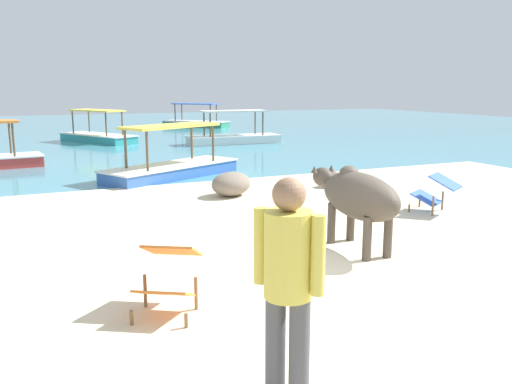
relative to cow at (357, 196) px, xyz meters
name	(u,v)px	position (x,y,z in m)	size (l,w,h in m)	color
sand_beach	(344,289)	(-0.94, -1.15, -0.76)	(18.00, 14.00, 0.04)	beige
water_surface	(88,134)	(-0.94, 20.85, -0.78)	(60.00, 36.00, 0.03)	teal
cow	(357,196)	(0.00, 0.00, 0.00)	(0.61, 1.97, 1.12)	#4C4238
deck_chair_near	(168,273)	(-2.87, -0.96, -0.35)	(0.85, 0.93, 0.68)	brown
deck_chair_far	(436,191)	(2.51, 1.23, -0.35)	(0.84, 0.93, 0.68)	brown
person_standing	(288,278)	(-2.58, -2.91, 0.21)	(0.33, 0.43, 1.62)	#4C4C51
shore_rock_large	(231,184)	(-0.22, 4.05, -0.49)	(0.90, 0.70, 0.49)	gray
shore_rock_medium	(333,179)	(2.18, 4.03, -0.57)	(0.53, 0.43, 0.34)	#6B5B4C
boat_green	(196,122)	(5.08, 22.68, -0.49)	(3.40, 3.43, 1.29)	#338E66
boat_white	(234,136)	(3.69, 13.64, -0.49)	(3.70, 1.24, 1.29)	white
boat_teal	(98,135)	(-1.08, 16.40, -0.49)	(2.75, 3.78, 1.29)	teal
boat_blue	(172,166)	(-0.66, 6.90, -0.49)	(3.79, 2.70, 1.29)	#3866B7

